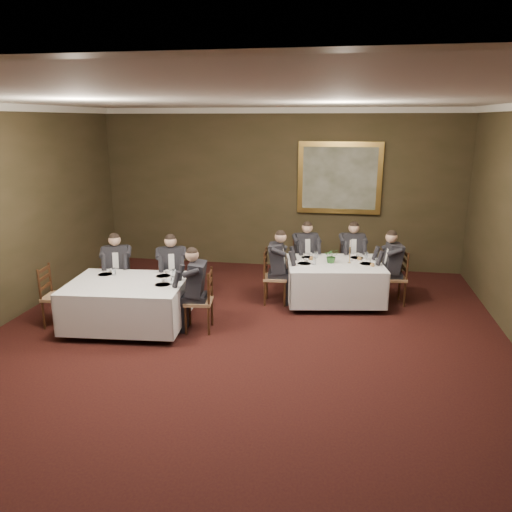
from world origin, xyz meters
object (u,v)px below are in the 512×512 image
(chair_main_backright, at_px, (351,274))
(diner_main_backright, at_px, (351,263))
(diner_sec_backright, at_px, (172,280))
(table_second, at_px, (128,301))
(diner_main_backleft, at_px, (305,263))
(chair_main_endright, at_px, (393,288))
(candlestick, at_px, (350,254))
(chair_main_endleft, at_px, (275,288))
(diner_sec_endright, at_px, (199,300))
(chair_sec_endright, at_px, (200,313))
(diner_sec_backleft, at_px, (118,279))
(diner_main_endleft, at_px, (276,276))
(centerpiece, at_px, (332,255))
(chair_sec_backright, at_px, (173,292))
(diner_main_endright, at_px, (393,276))
(table_main, at_px, (334,279))
(chair_main_backleft, at_px, (305,274))
(painting, at_px, (340,178))
(chair_sec_backleft, at_px, (119,290))
(chair_sec_endleft, at_px, (59,308))

(chair_main_backright, height_order, diner_main_backright, diner_main_backright)
(diner_main_backright, xyz_separation_m, diner_sec_backright, (-3.13, -1.65, 0.00))
(table_second, relative_size, diner_main_backleft, 1.45)
(chair_main_endright, bearing_deg, candlestick, 91.16)
(chair_main_endleft, bearing_deg, diner_main_backleft, 150.11)
(diner_main_backleft, height_order, diner_sec_backright, same)
(diner_main_backleft, distance_m, candlestick, 1.19)
(diner_sec_backright, height_order, diner_sec_endright, same)
(diner_sec_backright, relative_size, chair_sec_endright, 1.35)
(diner_sec_backleft, bearing_deg, table_second, 104.10)
(table_second, relative_size, diner_main_endleft, 1.45)
(diner_sec_backleft, relative_size, centerpiece, 4.85)
(diner_main_endleft, distance_m, chair_sec_backright, 1.87)
(diner_main_backleft, height_order, chair_main_endright, diner_main_backleft)
(diner_main_endright, height_order, diner_sec_backleft, same)
(table_main, xyz_separation_m, diner_main_backright, (0.31, 0.92, 0.06))
(diner_main_backleft, bearing_deg, diner_sec_endright, 37.90)
(diner_main_endright, bearing_deg, chair_main_backright, 35.94)
(chair_main_backleft, bearing_deg, chair_main_endright, 139.70)
(diner_sec_endright, bearing_deg, painting, -35.78)
(diner_main_endleft, height_order, chair_sec_backleft, diner_main_endleft)
(table_second, relative_size, diner_sec_backright, 1.45)
(chair_sec_endleft, bearing_deg, table_main, 105.70)
(chair_main_endright, height_order, candlestick, candlestick)
(table_main, relative_size, painting, 1.05)
(chair_main_backright, bearing_deg, diner_main_backright, 90.00)
(diner_sec_backright, bearing_deg, diner_main_backleft, -165.29)
(diner_main_backleft, bearing_deg, diner_main_endleft, 44.13)
(candlestick, height_order, painting, painting)
(diner_main_endright, bearing_deg, diner_main_backleft, 61.53)
(chair_main_backright, height_order, chair_main_endright, same)
(diner_main_endright, height_order, diner_sec_endright, same)
(chair_main_endleft, height_order, chair_sec_backleft, same)
(diner_main_backleft, distance_m, chair_main_endright, 1.77)
(diner_main_backright, bearing_deg, chair_sec_endright, 35.86)
(chair_sec_endright, bearing_deg, chair_sec_endleft, 87.72)
(chair_sec_backleft, xyz_separation_m, chair_sec_backright, (0.98, 0.08, 0.00))
(diner_main_backleft, bearing_deg, candlestick, 118.99)
(table_main, relative_size, chair_main_backleft, 1.89)
(diner_main_backright, distance_m, chair_sec_backright, 3.54)
(diner_main_backleft, bearing_deg, diner_main_backright, 169.34)
(centerpiece, relative_size, candlestick, 0.64)
(table_main, xyz_separation_m, centerpiece, (-0.06, -0.00, 0.45))
(diner_sec_backleft, bearing_deg, chair_main_endleft, 174.47)
(chair_main_backright, relative_size, chair_sec_endleft, 1.00)
(chair_main_backright, distance_m, diner_main_endleft, 1.77)
(diner_sec_backleft, distance_m, chair_sec_endright, 1.92)
(table_main, relative_size, chair_main_endright, 1.89)
(chair_sec_backleft, relative_size, candlestick, 2.29)
(chair_main_backright, bearing_deg, chair_main_backleft, -1.47)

